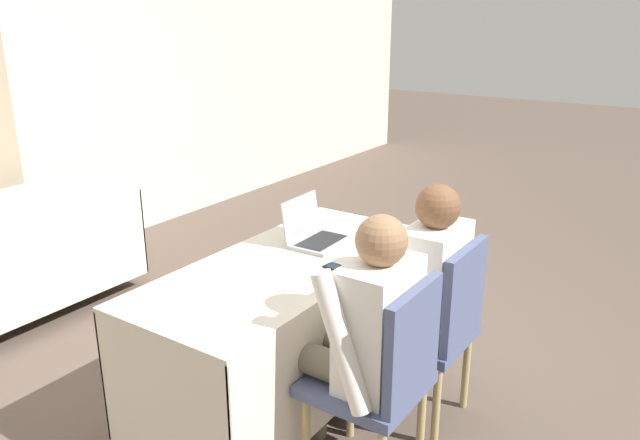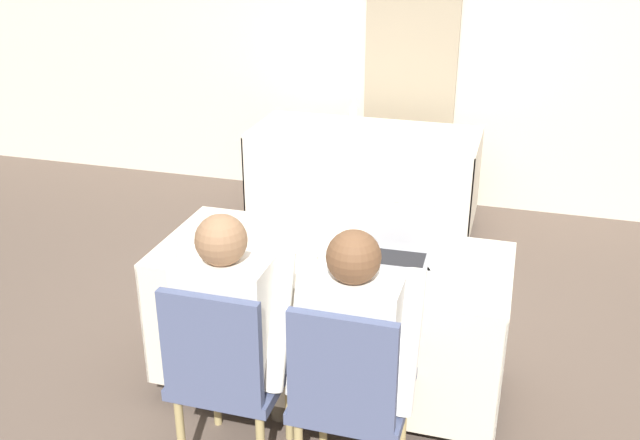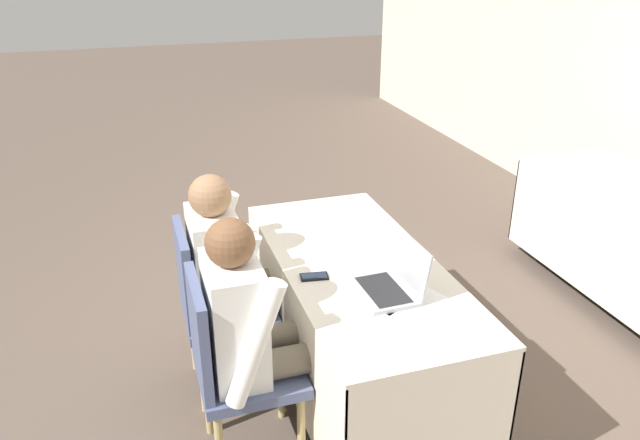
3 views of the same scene
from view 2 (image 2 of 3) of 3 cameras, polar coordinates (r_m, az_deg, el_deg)
name	(u,v)px [view 2 (image 2 of 3)]	position (r m, az deg, el deg)	size (l,w,h in m)	color
ground_plane	(331,387)	(3.69, 0.86, -13.19)	(24.00, 24.00, 0.00)	brown
wall_back	(426,33)	(5.66, 8.45, 14.60)	(12.00, 0.06, 2.70)	beige
curtain_panel	(412,37)	(5.62, 7.38, 14.34)	(0.71, 0.04, 2.65)	gray
conference_table_near	(331,289)	(3.38, 0.91, -5.56)	(1.64, 0.72, 0.75)	beige
conference_table_far	(365,156)	(5.24, 3.58, 5.17)	(1.64, 0.72, 0.75)	beige
laptop	(396,249)	(3.25, 6.09, -2.35)	(0.32, 0.27, 0.23)	#99999E
cell_phone	(332,278)	(3.07, 0.99, -4.69)	(0.08, 0.13, 0.01)	black
paper_beside_laptop	(292,251)	(3.32, -2.27, -2.50)	(0.27, 0.34, 0.00)	white
paper_centre_table	(414,256)	(3.30, 7.54, -2.90)	(0.30, 0.35, 0.00)	white
paper_left_edge	(409,274)	(3.14, 7.11, -4.28)	(0.32, 0.36, 0.00)	white
water_bottle	(353,116)	(5.16, 2.67, 8.34)	(0.07, 0.07, 0.24)	#B7B7C1
chair_near_left	(226,370)	(2.95, -7.51, -11.80)	(0.44, 0.44, 0.91)	tan
chair_near_right	(349,392)	(2.82, 2.35, -13.57)	(0.44, 0.44, 0.91)	tan
person_checkered_shirt	(234,323)	(2.94, -6.88, -8.16)	(0.50, 0.52, 1.17)	#665B4C
person_white_shirt	(356,342)	(2.81, 2.93, -9.74)	(0.50, 0.52, 1.17)	#665B4C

